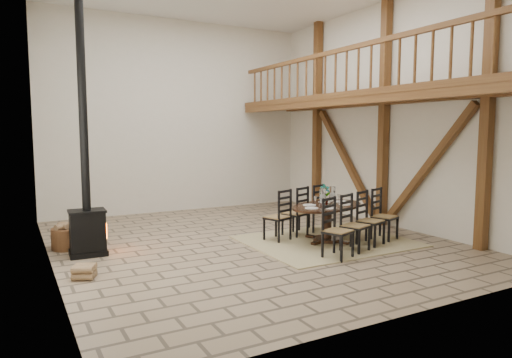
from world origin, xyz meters
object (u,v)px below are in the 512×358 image
dining_table (331,223)px  log_basket (68,237)px  log_stack (84,272)px  wood_stove (86,189)px

dining_table → log_basket: 4.85m
log_basket → log_stack: log_basket is taller
dining_table → log_stack: 4.47m
wood_stove → log_basket: 1.16m
log_stack → wood_stove: bearing=79.1°
log_stack → dining_table: bearing=0.3°
wood_stove → log_basket: wood_stove is taller
wood_stove → log_stack: bearing=-98.5°
log_basket → log_stack: (0.00, -1.93, -0.11)m
dining_table → wood_stove: (-4.22, 1.26, 0.77)m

